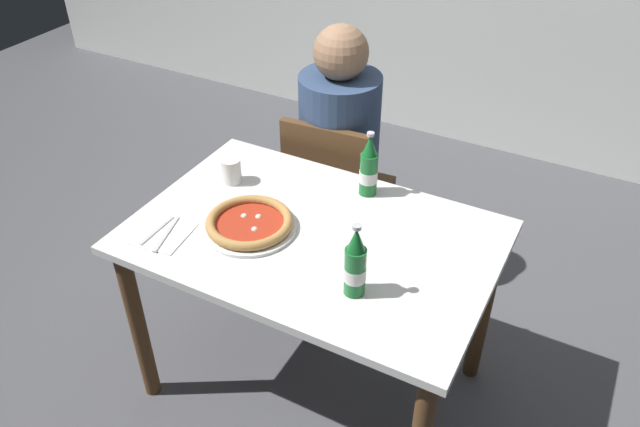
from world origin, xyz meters
TOP-DOWN VIEW (x-y plane):
  - ground_plane at (0.00, 0.00)m, footprint 8.00×8.00m
  - dining_table_main at (0.00, 0.00)m, footprint 1.20×0.80m
  - chair_behind_table at (-0.23, 0.61)m, footprint 0.43×0.43m
  - diner_seated at (-0.23, 0.66)m, footprint 0.34×0.34m
  - pizza_margherita_near at (-0.20, -0.07)m, footprint 0.32×0.32m
  - beer_bottle_left at (0.24, -0.19)m, footprint 0.07×0.07m
  - beer_bottle_center at (0.06, 0.30)m, footprint 0.07×0.07m
  - napkin_with_cutlery at (-0.44, -0.24)m, footprint 0.20×0.20m
  - paper_cup at (-0.41, 0.13)m, footprint 0.07×0.07m

SIDE VIEW (x-z plane):
  - ground_plane at x=0.00m, z-range 0.00..0.00m
  - chair_behind_table at x=-0.23m, z-range 0.06..0.91m
  - diner_seated at x=-0.23m, z-range -0.02..1.19m
  - dining_table_main at x=0.00m, z-range 0.26..1.01m
  - napkin_with_cutlery at x=-0.44m, z-range 0.75..0.76m
  - pizza_margherita_near at x=-0.20m, z-range 0.75..0.79m
  - paper_cup at x=-0.41m, z-range 0.75..0.84m
  - beer_bottle_left at x=0.24m, z-range 0.73..0.98m
  - beer_bottle_center at x=0.06m, z-range 0.73..0.98m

